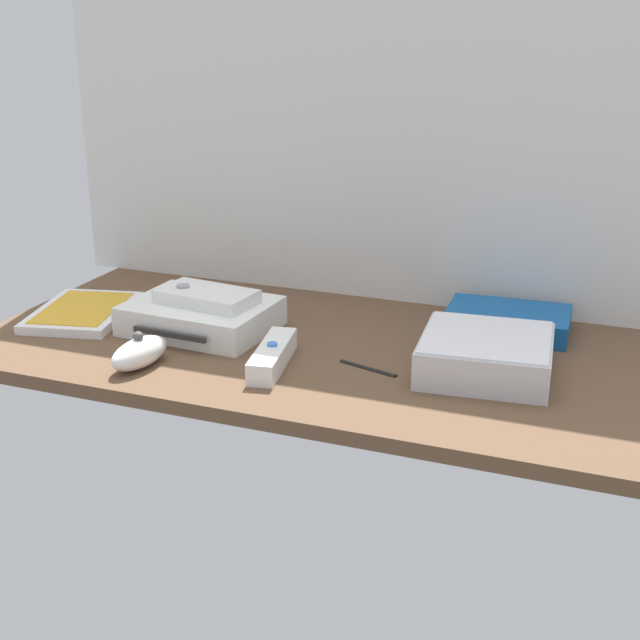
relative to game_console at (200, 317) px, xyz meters
The scene contains 10 objects.
ground_plane 19.50cm from the game_console, ahead, with size 100.00×48.00×2.00cm, color brown.
back_wall 43.46cm from the game_console, 52.57° to the left, with size 110.00×1.20×64.00cm, color silver.
game_console is the anchor object (origin of this frame).
mini_computer 43.37cm from the game_console, ahead, with size 18.51×18.51×5.30cm.
game_case 20.50cm from the game_console, behind, with size 17.56×21.59×1.56cm.
network_router 46.39cm from the game_console, 20.62° to the left, with size 18.55×13.01×3.40cm.
remote_wand 18.18cm from the game_console, 28.94° to the right, with size 6.18×15.20×3.40cm.
remote_nunchuk 15.48cm from the game_console, 93.16° to the right, with size 5.96×10.58×5.10cm.
remote_classic_pad 3.37cm from the game_console, ahead, with size 15.28×9.73×2.40cm.
stylus_pen 28.90cm from the game_console, 10.28° to the right, with size 0.70×0.70×9.00cm, color black.
Camera 1 is at (42.10, -109.28, 45.85)cm, focal length 48.89 mm.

